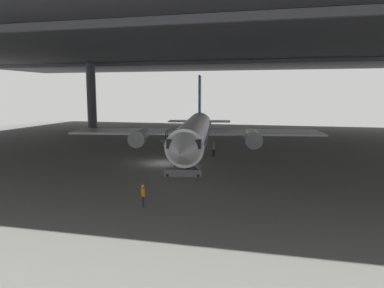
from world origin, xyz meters
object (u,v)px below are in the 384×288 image
at_px(airplane_main, 195,132).
at_px(crew_worker_by_stairs, 175,159).
at_px(boarding_stairs, 183,168).
at_px(crew_worker_near_nose, 143,194).
at_px(baggage_tug, 168,144).

bearing_deg(airplane_main, crew_worker_by_stairs, -96.25).
xyz_separation_m(boarding_stairs, crew_worker_by_stairs, (-1.77, 3.21, 0.26)).
height_order(airplane_main, crew_worker_near_nose, airplane_main).
height_order(airplane_main, baggage_tug, airplane_main).
xyz_separation_m(boarding_stairs, baggage_tug, (-7.22, 17.87, -0.19)).
height_order(airplane_main, boarding_stairs, airplane_main).
bearing_deg(crew_worker_near_nose, crew_worker_by_stairs, 97.09).
xyz_separation_m(airplane_main, baggage_tug, (-6.13, 8.40, -2.80)).
height_order(boarding_stairs, baggage_tug, boarding_stairs).
height_order(boarding_stairs, crew_worker_near_nose, boarding_stairs).
relative_size(boarding_stairs, crew_worker_near_nose, 2.75).
bearing_deg(airplane_main, baggage_tug, 126.13).
bearing_deg(crew_worker_near_nose, airplane_main, 92.93).
bearing_deg(crew_worker_near_nose, boarding_stairs, 89.70).
distance_m(crew_worker_near_nose, crew_worker_by_stairs, 13.88).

